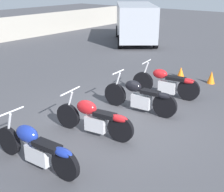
% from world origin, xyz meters
% --- Properties ---
extents(ground_plane, '(60.00, 60.00, 0.00)m').
position_xyz_m(ground_plane, '(0.00, 0.00, 0.00)').
color(ground_plane, '#424247').
extents(motorcycle_slot_0, '(0.73, 2.17, 0.97)m').
position_xyz_m(motorcycle_slot_0, '(-2.58, 0.04, 0.42)').
color(motorcycle_slot_0, black).
rests_on(motorcycle_slot_0, ground_plane).
extents(motorcycle_slot_1, '(0.73, 2.04, 0.98)m').
position_xyz_m(motorcycle_slot_1, '(-0.90, 0.06, 0.43)').
color(motorcycle_slot_1, black).
rests_on(motorcycle_slot_1, ground_plane).
extents(motorcycle_slot_2, '(0.57, 2.19, 1.03)m').
position_xyz_m(motorcycle_slot_2, '(0.90, -0.01, 0.44)').
color(motorcycle_slot_2, black).
rests_on(motorcycle_slot_2, ground_plane).
extents(motorcycle_slot_3, '(0.66, 2.13, 1.03)m').
position_xyz_m(motorcycle_slot_3, '(2.39, 0.01, 0.43)').
color(motorcycle_slot_3, black).
rests_on(motorcycle_slot_3, ground_plane).
extents(parked_van, '(4.92, 4.52, 2.12)m').
position_xyz_m(parked_van, '(9.18, 5.85, 1.18)').
color(parked_van, '#999EA8').
rests_on(parked_van, ground_plane).
extents(traffic_cone_near, '(0.27, 0.27, 0.38)m').
position_xyz_m(traffic_cone_near, '(4.54, 0.60, 0.19)').
color(traffic_cone_near, orange).
rests_on(traffic_cone_near, ground_plane).
extents(traffic_cone_far, '(0.27, 0.27, 0.44)m').
position_xyz_m(traffic_cone_far, '(4.50, -0.58, 0.22)').
color(traffic_cone_far, orange).
rests_on(traffic_cone_far, ground_plane).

